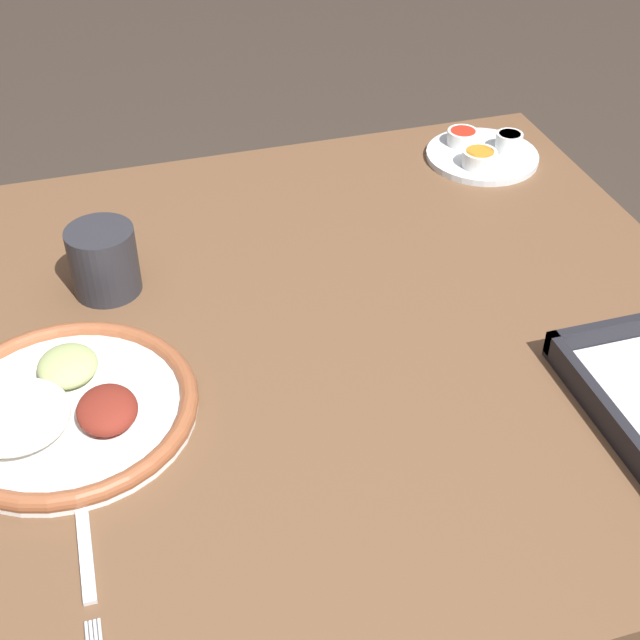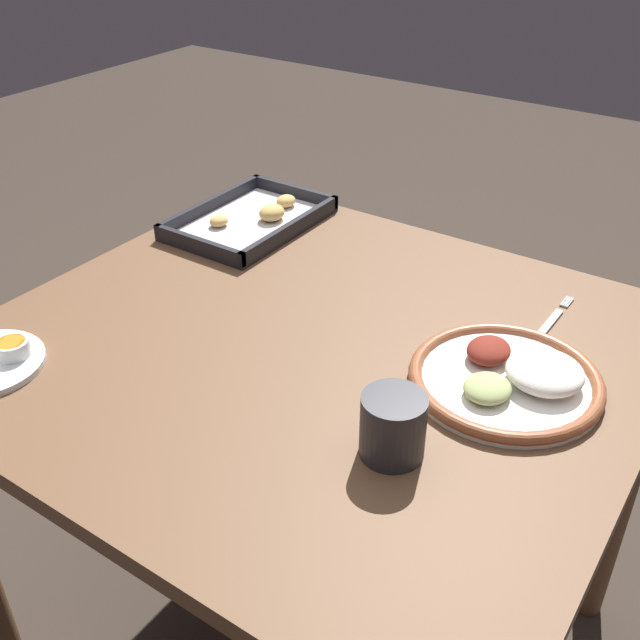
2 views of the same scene
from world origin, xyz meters
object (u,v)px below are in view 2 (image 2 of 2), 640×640
at_px(fork, 544,330).
at_px(baking_tray, 252,219).
at_px(drinking_cup, 393,426).
at_px(dinner_plate, 509,378).

distance_m(fork, baking_tray, 0.64).
distance_m(baking_tray, drinking_cup, 0.72).
bearing_deg(dinner_plate, baking_tray, 71.28).
bearing_deg(baking_tray, dinner_plate, -108.72).
bearing_deg(drinking_cup, fork, -9.33).
relative_size(baking_tray, drinking_cup, 3.66).
bearing_deg(drinking_cup, baking_tray, 52.78).
bearing_deg(baking_tray, drinking_cup, -127.22).
height_order(fork, baking_tray, baking_tray).
bearing_deg(fork, drinking_cup, 171.46).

